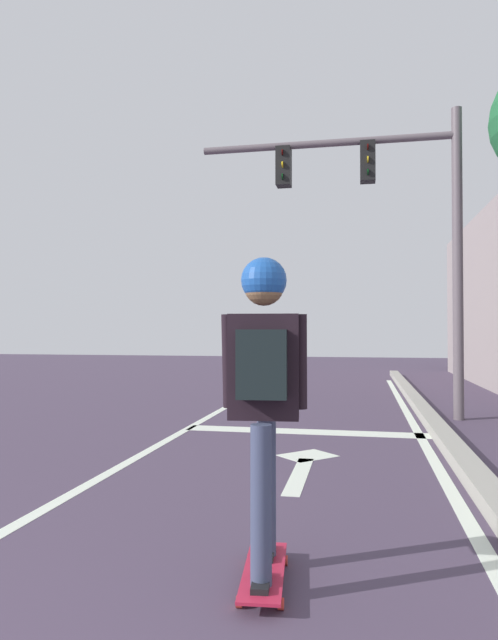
{
  "coord_description": "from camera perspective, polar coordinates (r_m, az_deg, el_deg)",
  "views": [
    {
      "loc": [
        2.18,
        -0.05,
        1.37
      ],
      "look_at": [
        1.13,
        5.16,
        1.48
      ],
      "focal_mm": 31.32,
      "sensor_mm": 36.0,
      "label": 1
    }
  ],
  "objects": [
    {
      "name": "curb_strip",
      "position": [
        6.27,
        20.86,
        -13.07
      ],
      "size": [
        0.24,
        24.0,
        0.14
      ],
      "primitive_type": "cube",
      "color": "#9E9B90",
      "rests_on": "ground"
    },
    {
      "name": "skater",
      "position": [
        3.03,
        1.51,
        -5.14
      ],
      "size": [
        0.47,
        0.63,
        1.69
      ],
      "color": "#3D4461",
      "rests_on": "skateboard"
    },
    {
      "name": "lane_line_center",
      "position": [
        6.65,
        -10.28,
        -13.02
      ],
      "size": [
        0.12,
        20.0,
        0.01
      ],
      "primitive_type": "cube",
      "color": "silver",
      "rests_on": "ground"
    },
    {
      "name": "lane_line_curbside",
      "position": [
        6.25,
        18.54,
        -13.75
      ],
      "size": [
        0.12,
        20.0,
        0.01
      ],
      "primitive_type": "cube",
      "color": "silver",
      "rests_on": "ground"
    },
    {
      "name": "traffic_signal_mast",
      "position": [
        9.36,
        13.68,
        11.44
      ],
      "size": [
        4.17,
        0.34,
        4.87
      ],
      "color": "#61565C",
      "rests_on": "ground"
    },
    {
      "name": "skateboard",
      "position": [
        3.31,
        1.55,
        -24.3
      ],
      "size": [
        0.29,
        0.79,
        0.08
      ],
      "color": "#B61F3A",
      "rests_on": "ground"
    },
    {
      "name": "lane_arrow_stem",
      "position": [
        5.52,
        5.16,
        -15.5
      ],
      "size": [
        0.16,
        1.4,
        0.01
      ],
      "primitive_type": "cube",
      "color": "silver",
      "rests_on": "ground"
    },
    {
      "name": "lane_arrow_head",
      "position": [
        6.35,
        6.01,
        -13.6
      ],
      "size": [
        0.71,
        0.71,
        0.01
      ],
      "primitive_type": "cube",
      "rotation": [
        0.0,
        0.0,
        0.79
      ],
      "color": "silver",
      "rests_on": "ground"
    },
    {
      "name": "stop_bar",
      "position": [
        7.79,
        5.8,
        -11.28
      ],
      "size": [
        3.3,
        0.4,
        0.01
      ],
      "primitive_type": "cube",
      "color": "silver",
      "rests_on": "ground"
    }
  ]
}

